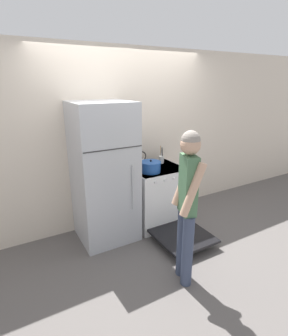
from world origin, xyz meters
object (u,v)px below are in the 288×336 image
at_px(dutch_oven_pot, 151,167).
at_px(stove_range, 157,196).
at_px(tea_kettle, 142,162).
at_px(utensil_jar, 161,159).
at_px(person, 187,201).
at_px(refrigerator, 104,174).

bearing_deg(dutch_oven_pot, stove_range, 31.06).
height_order(stove_range, tea_kettle, tea_kettle).
relative_size(stove_range, utensil_jar, 5.27).
bearing_deg(stove_range, dutch_oven_pot, -148.94).
relative_size(tea_kettle, utensil_jar, 0.93).
distance_m(dutch_oven_pot, person, 1.11).
relative_size(tea_kettle, person, 0.15).
height_order(tea_kettle, person, person).
height_order(refrigerator, stove_range, refrigerator).
xyz_separation_m(dutch_oven_pot, person, (-0.23, -1.09, -0.02)).
bearing_deg(dutch_oven_pot, refrigerator, 167.93).
xyz_separation_m(utensil_jar, person, (-0.58, -1.37, -0.01)).
height_order(refrigerator, person, refrigerator).
xyz_separation_m(refrigerator, person, (0.41, -1.22, 0.02)).
distance_m(refrigerator, person, 1.29).
xyz_separation_m(refrigerator, utensil_jar, (0.99, 0.15, 0.02)).
bearing_deg(tea_kettle, dutch_oven_pot, -92.75).
relative_size(refrigerator, stove_range, 1.32).
xyz_separation_m(dutch_oven_pot, utensil_jar, (0.36, 0.29, -0.01)).
height_order(refrigerator, tea_kettle, refrigerator).
xyz_separation_m(stove_range, dutch_oven_pot, (-0.17, -0.10, 0.52)).
distance_m(refrigerator, utensil_jar, 1.00).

